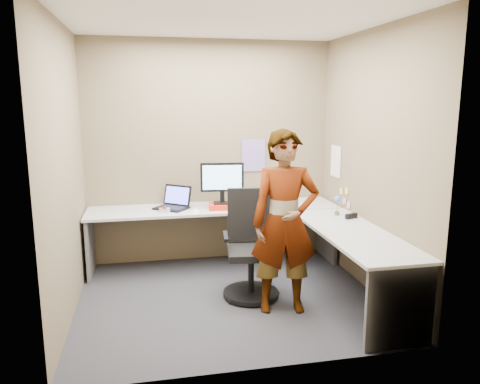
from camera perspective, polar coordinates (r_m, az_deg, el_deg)
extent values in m
plane|color=#242428|center=(4.90, -1.37, -12.79)|extent=(3.00, 3.00, 0.00)
plane|color=brown|center=(5.79, -3.71, 4.85)|extent=(3.00, 0.00, 3.00)
plane|color=brown|center=(5.00, 15.76, 3.42)|extent=(0.00, 2.70, 2.70)
plane|color=brown|center=(4.51, -20.60, 2.30)|extent=(0.00, 2.70, 2.70)
plane|color=white|center=(4.52, -1.54, 20.22)|extent=(3.00, 3.00, 0.00)
cube|color=#B3B3B3|center=(5.58, -3.17, -2.01)|extent=(2.96, 0.65, 0.03)
cube|color=#B3B3B3|center=(4.70, 13.61, -4.88)|extent=(0.65, 1.91, 0.03)
cube|color=#59595B|center=(5.66, -17.79, -6.19)|extent=(0.04, 0.60, 0.70)
cube|color=#59595B|center=(6.05, 10.54, -4.72)|extent=(0.04, 0.60, 0.70)
cube|color=#59595B|center=(4.07, 18.94, -13.27)|extent=(0.60, 0.04, 0.70)
cube|color=red|center=(5.49, -2.14, -1.74)|extent=(0.34, 0.26, 0.06)
cube|color=black|center=(5.48, -2.14, -1.34)|extent=(0.23, 0.17, 0.02)
cube|color=black|center=(5.48, -2.18, -0.57)|extent=(0.06, 0.05, 0.13)
cube|color=black|center=(5.44, -2.20, 1.82)|extent=(0.51, 0.09, 0.34)
cube|color=#8BC3F0|center=(5.42, -2.19, 1.78)|extent=(0.45, 0.05, 0.28)
cube|color=black|center=(5.53, -8.38, -1.97)|extent=(0.45, 0.44, 0.02)
cube|color=black|center=(5.61, -7.64, -0.38)|extent=(0.33, 0.29, 0.24)
cube|color=#4F5CFB|center=(5.61, -7.64, -0.38)|extent=(0.29, 0.24, 0.19)
cube|color=#B7B7BC|center=(5.39, -9.18, -2.22)|extent=(0.12, 0.08, 0.04)
sphere|color=#B00B0E|center=(5.37, -9.19, -1.93)|extent=(0.04, 0.04, 0.04)
cone|color=white|center=(5.32, -5.50, -2.20)|extent=(0.10, 0.10, 0.06)
cube|color=black|center=(5.19, 13.41, -2.86)|extent=(0.15, 0.09, 0.05)
cylinder|color=brown|center=(5.30, 11.72, -2.55)|extent=(0.05, 0.05, 0.04)
cylinder|color=#338C3F|center=(5.28, 11.76, -1.61)|extent=(0.01, 0.01, 0.14)
sphere|color=#4379EE|center=(5.27, 11.79, -0.86)|extent=(0.07, 0.07, 0.07)
cube|color=#846BB7|center=(5.88, 1.64, 4.48)|extent=(0.30, 0.01, 0.40)
cube|color=white|center=(5.81, 11.59, 3.67)|extent=(0.01, 0.28, 0.38)
cube|color=#F2E059|center=(5.55, 12.88, 0.12)|extent=(0.01, 0.07, 0.07)
cube|color=pink|center=(5.62, 12.61, -1.09)|extent=(0.01, 0.07, 0.07)
cube|color=pink|center=(5.51, 13.11, -1.55)|extent=(0.01, 0.07, 0.07)
cube|color=#F2E059|center=(5.69, 12.24, 0.11)|extent=(0.01, 0.07, 0.07)
cylinder|color=black|center=(4.91, 1.34, -12.21)|extent=(0.57, 0.57, 0.04)
cylinder|color=black|center=(4.82, 1.35, -9.76)|extent=(0.06, 0.06, 0.41)
cube|color=black|center=(4.75, 1.36, -7.35)|extent=(0.52, 0.52, 0.07)
cube|color=black|center=(4.87, 1.12, -2.76)|extent=(0.45, 0.11, 0.56)
cube|color=black|center=(4.68, -1.75, -5.42)|extent=(0.08, 0.31, 0.03)
cube|color=black|center=(4.73, 4.46, -5.27)|extent=(0.08, 0.31, 0.03)
imported|color=#999399|center=(4.39, 5.48, -3.71)|extent=(0.68, 0.50, 1.73)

